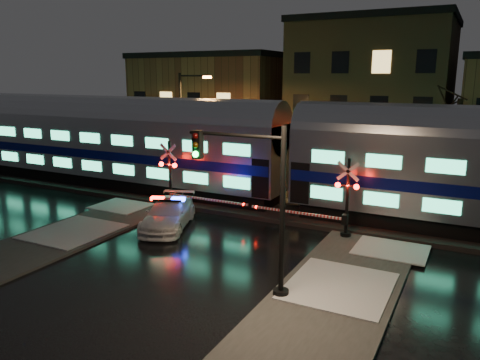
% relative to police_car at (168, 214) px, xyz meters
% --- Properties ---
extents(ground, '(120.00, 120.00, 0.00)m').
position_rel_police_car_xyz_m(ground, '(3.00, 0.10, -0.71)').
color(ground, black).
rests_on(ground, ground).
extents(ballast, '(90.00, 4.20, 0.24)m').
position_rel_police_car_xyz_m(ballast, '(3.00, 5.10, -0.59)').
color(ballast, black).
rests_on(ballast, ground).
extents(sidewalk_left, '(4.00, 20.00, 0.12)m').
position_rel_police_car_xyz_m(sidewalk_left, '(-3.50, -5.90, -0.65)').
color(sidewalk_left, '#2D2D2D').
rests_on(sidewalk_left, ground).
extents(sidewalk_right, '(4.00, 20.00, 0.12)m').
position_rel_police_car_xyz_m(sidewalk_right, '(9.50, -5.90, -0.65)').
color(sidewalk_right, '#2D2D2D').
rests_on(sidewalk_right, ground).
extents(building_left, '(14.00, 10.00, 9.00)m').
position_rel_police_car_xyz_m(building_left, '(-10.00, 22.10, 3.79)').
color(building_left, brown).
rests_on(building_left, ground).
extents(building_mid, '(12.00, 11.00, 11.50)m').
position_rel_police_car_xyz_m(building_mid, '(5.00, 22.60, 5.04)').
color(building_mid, brown).
rests_on(building_mid, ground).
extents(train, '(51.00, 3.12, 5.92)m').
position_rel_police_car_xyz_m(train, '(4.47, 5.09, 2.67)').
color(train, black).
rests_on(train, ballast).
extents(police_car, '(3.55, 5.23, 1.57)m').
position_rel_police_car_xyz_m(police_car, '(0.00, 0.00, 0.00)').
color(police_car, white).
rests_on(police_car, ground).
extents(crossing_signal_right, '(5.35, 0.64, 3.79)m').
position_rel_police_car_xyz_m(crossing_signal_right, '(7.92, 2.40, 0.85)').
color(crossing_signal_right, black).
rests_on(crossing_signal_right, ground).
extents(crossing_signal_left, '(5.58, 0.65, 3.95)m').
position_rel_police_car_xyz_m(crossing_signal_left, '(-1.27, 2.40, 0.92)').
color(crossing_signal_left, black).
rests_on(crossing_signal_left, ground).
extents(traffic_light, '(3.81, 0.69, 5.89)m').
position_rel_police_car_xyz_m(traffic_light, '(6.97, -4.49, 2.42)').
color(traffic_light, black).
rests_on(traffic_light, ground).
extents(streetlight, '(2.55, 0.27, 7.62)m').
position_rel_police_car_xyz_m(streetlight, '(-5.08, 9.10, 3.68)').
color(streetlight, black).
rests_on(streetlight, ground).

